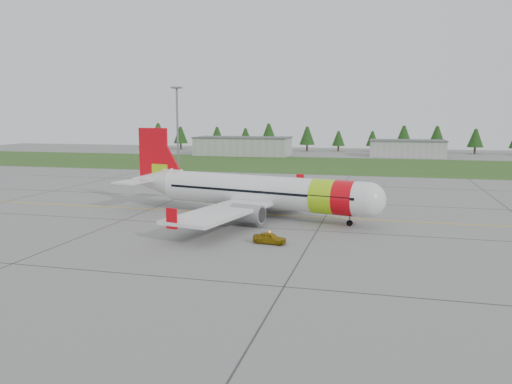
# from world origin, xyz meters

# --- Properties ---
(ground) EXTENTS (320.00, 320.00, 0.00)m
(ground) POSITION_xyz_m (0.00, 0.00, 0.00)
(ground) COLOR gray
(ground) RESTS_ON ground
(aircraft) EXTENTS (37.70, 35.38, 11.57)m
(aircraft) POSITION_xyz_m (0.88, 6.60, 3.34)
(aircraft) COLOR white
(aircraft) RESTS_ON ground
(follow_me_car) EXTENTS (1.34, 1.53, 3.52)m
(follow_me_car) POSITION_xyz_m (5.95, -7.16, 1.76)
(follow_me_car) COLOR yellow
(follow_me_car) RESTS_ON ground
(service_van) EXTENTS (1.61, 1.55, 4.17)m
(service_van) POSITION_xyz_m (-33.32, 46.68, 2.08)
(service_van) COLOR silver
(service_van) RESTS_ON ground
(grass_strip) EXTENTS (320.00, 50.00, 0.03)m
(grass_strip) POSITION_xyz_m (0.00, 82.00, 0.01)
(grass_strip) COLOR #30561E
(grass_strip) RESTS_ON ground
(taxi_guideline) EXTENTS (120.00, 0.25, 0.02)m
(taxi_guideline) POSITION_xyz_m (0.00, 8.00, 0.01)
(taxi_guideline) COLOR gold
(taxi_guideline) RESTS_ON ground
(hangar_west) EXTENTS (32.00, 14.00, 6.00)m
(hangar_west) POSITION_xyz_m (-30.00, 110.00, 3.00)
(hangar_west) COLOR #A8A8A3
(hangar_west) RESTS_ON ground
(hangar_east) EXTENTS (24.00, 12.00, 5.20)m
(hangar_east) POSITION_xyz_m (25.00, 118.00, 2.60)
(hangar_east) COLOR #A8A8A3
(hangar_east) RESTS_ON ground
(floodlight_mast) EXTENTS (0.50, 0.50, 20.00)m
(floodlight_mast) POSITION_xyz_m (-32.00, 58.00, 10.00)
(floodlight_mast) COLOR slate
(floodlight_mast) RESTS_ON ground
(treeline) EXTENTS (160.00, 8.00, 10.00)m
(treeline) POSITION_xyz_m (0.00, 138.00, 5.00)
(treeline) COLOR #1C3F14
(treeline) RESTS_ON ground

